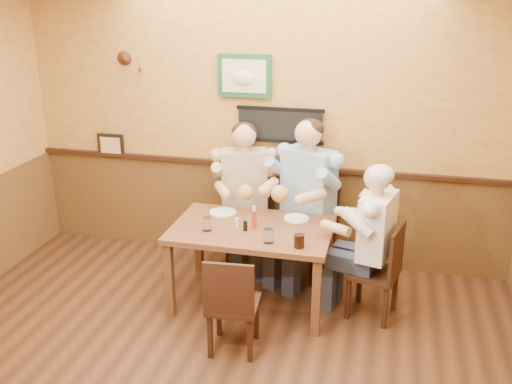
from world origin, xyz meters
TOP-DOWN VIEW (x-y plane):
  - room at (0.13, 0.17)m, footprint 5.02×5.03m
  - dining_table at (0.11, 1.50)m, footprint 1.40×0.90m
  - chair_back_left at (-0.16, 2.27)m, footprint 0.54×0.54m
  - chair_back_right at (0.51, 2.15)m, footprint 0.61×0.61m
  - chair_right_end at (1.19, 1.54)m, footprint 0.49×0.49m
  - chair_near_side at (0.14, 0.78)m, footprint 0.42×0.42m
  - diner_tan_shirt at (-0.16, 2.27)m, footprint 0.77×0.77m
  - diner_blue_polo at (0.51, 2.15)m, footprint 0.87×0.87m
  - diner_white_elder at (1.19, 1.54)m, footprint 0.70×0.70m
  - water_glass_left at (-0.25, 1.34)m, footprint 0.09×0.09m
  - water_glass_mid at (0.32, 1.22)m, footprint 0.11×0.11m
  - cola_tumbler at (0.58, 1.19)m, footprint 0.11×0.11m
  - hot_sauce_bottle at (0.14, 1.48)m, footprint 0.06×0.06m
  - salt_shaker at (-0.02, 1.48)m, footprint 0.04×0.04m
  - pepper_shaker at (0.08, 1.41)m, footprint 0.05×0.05m
  - plate_far_left at (-0.23, 1.76)m, footprint 0.33×0.33m
  - plate_far_right at (0.46, 1.77)m, footprint 0.25×0.25m

SIDE VIEW (x-z plane):
  - chair_near_side at x=0.14m, z-range 0.00..0.84m
  - chair_right_end at x=1.19m, z-range 0.00..0.87m
  - chair_back_left at x=-0.16m, z-range 0.00..0.94m
  - chair_back_right at x=0.51m, z-range 0.00..1.00m
  - diner_white_elder at x=1.19m, z-range 0.00..1.24m
  - dining_table at x=0.11m, z-range 0.28..1.03m
  - diner_tan_shirt at x=-0.16m, z-range 0.00..1.35m
  - diner_blue_polo at x=0.51m, z-range 0.00..1.43m
  - plate_far_right at x=0.46m, z-range 0.75..0.77m
  - plate_far_left at x=-0.23m, z-range 0.75..0.77m
  - salt_shaker at x=-0.02m, z-range 0.75..0.83m
  - pepper_shaker at x=0.08m, z-range 0.75..0.84m
  - cola_tumbler at x=0.58m, z-range 0.75..0.86m
  - water_glass_left at x=-0.25m, z-range 0.75..0.87m
  - water_glass_mid at x=0.32m, z-range 0.75..0.87m
  - hot_sauce_bottle at x=0.14m, z-range 0.75..0.94m
  - room at x=0.13m, z-range 0.28..3.09m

